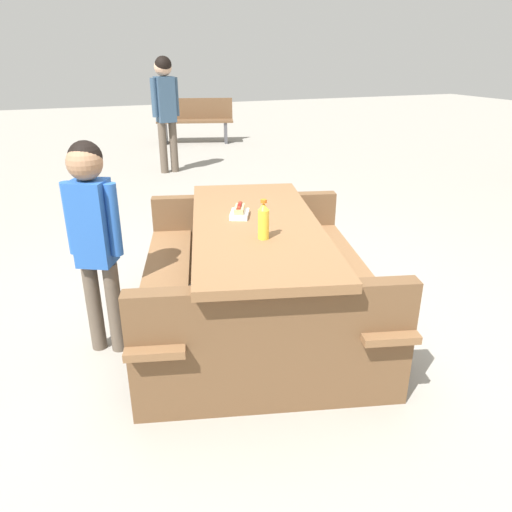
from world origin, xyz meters
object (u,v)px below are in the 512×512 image
(picnic_table, at_px, (256,268))
(soda_bottle, at_px, (264,221))
(child_in_coat, at_px, (93,224))
(park_bench_mid, at_px, (195,120))
(bystander_adult, at_px, (165,100))
(hotdog_tray, at_px, (239,212))

(picnic_table, relative_size, soda_bottle, 9.42)
(picnic_table, xyz_separation_m, soda_bottle, (-0.28, 0.07, 0.41))
(child_in_coat, relative_size, park_bench_mid, 0.82)
(picnic_table, relative_size, bystander_adult, 1.27)
(hotdog_tray, xyz_separation_m, park_bench_mid, (7.00, -1.54, -0.33))
(park_bench_mid, distance_m, bystander_adult, 2.70)
(soda_bottle, relative_size, child_in_coat, 0.18)
(hotdog_tray, height_order, park_bench_mid, park_bench_mid)
(soda_bottle, bearing_deg, child_in_coat, 65.17)
(child_in_coat, relative_size, bystander_adult, 0.77)
(soda_bottle, height_order, bystander_adult, bystander_adult)
(park_bench_mid, relative_size, bystander_adult, 0.94)
(hotdog_tray, height_order, child_in_coat, child_in_coat)
(picnic_table, xyz_separation_m, bystander_adult, (4.72, -0.43, 0.61))
(picnic_table, height_order, park_bench_mid, park_bench_mid)
(picnic_table, xyz_separation_m, park_bench_mid, (7.13, -1.48, 0.00))
(soda_bottle, height_order, park_bench_mid, soda_bottle)
(bystander_adult, bearing_deg, picnic_table, 174.81)
(picnic_table, xyz_separation_m, child_in_coat, (0.12, 0.93, 0.37))
(child_in_coat, bearing_deg, park_bench_mid, -18.95)
(soda_bottle, xyz_separation_m, park_bench_mid, (7.41, -1.54, -0.40))
(soda_bottle, distance_m, hotdog_tray, 0.42)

